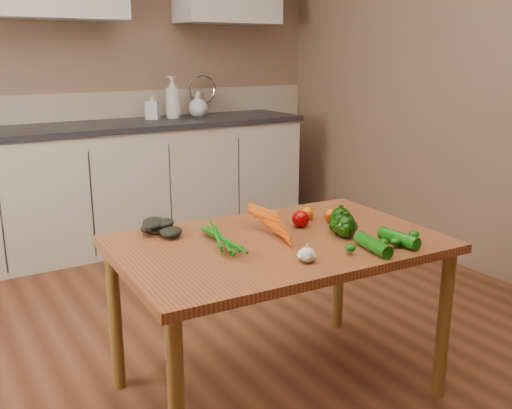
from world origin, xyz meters
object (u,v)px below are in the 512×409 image
object	(u,v)px
soap_bottle_b	(152,105)
pepper_b	(341,219)
leafy_greens	(157,225)
zucchini_b	(373,245)
carrot_bunch	(257,231)
zucchini_a	(399,238)
soap_bottle_c	(198,104)
tomato_c	(332,215)
tomato_b	(307,213)
soap_bottle_a	(173,97)
pepper_c	(345,227)
table	(278,258)
garlic_bulb	(307,255)
tomato_a	(301,219)
pepper_a	(341,224)

from	to	relation	value
soap_bottle_b	pepper_b	distance (m)	2.32
leafy_greens	pepper_b	xyz separation A→B (m)	(0.69, -0.31, 0.00)
zucchini_b	leafy_greens	bearing A→B (deg)	136.41
carrot_bunch	zucchini_a	bearing A→B (deg)	-37.27
soap_bottle_c	tomato_c	size ratio (longest dim) A/B	2.82
leafy_greens	tomato_b	bearing A→B (deg)	-10.93
soap_bottle_c	pepper_b	world-z (taller)	soap_bottle_c
leafy_greens	zucchini_a	world-z (taller)	leafy_greens
soap_bottle_a	soap_bottle_b	distance (m)	0.17
pepper_c	zucchini_a	world-z (taller)	pepper_c
table	soap_bottle_a	bearing A→B (deg)	78.96
pepper_c	tomato_c	distance (m)	0.21
soap_bottle_c	leafy_greens	bearing A→B (deg)	-175.63
soap_bottle_c	pepper_b	distance (m)	2.35
carrot_bunch	pepper_b	xyz separation A→B (m)	(0.36, -0.08, 0.01)
leafy_greens	garlic_bulb	world-z (taller)	leafy_greens
pepper_c	tomato_a	bearing A→B (deg)	108.85
carrot_bunch	zucchini_a	world-z (taller)	carrot_bunch
table	garlic_bulb	size ratio (longest dim) A/B	20.59
tomato_a	tomato_c	distance (m)	0.16
garlic_bulb	tomato_a	xyz separation A→B (m)	(0.23, 0.35, 0.01)
pepper_b	zucchini_b	bearing A→B (deg)	-104.45
carrot_bunch	tomato_a	world-z (taller)	tomato_a
pepper_a	tomato_a	distance (m)	0.18
soap_bottle_c	zucchini_b	size ratio (longest dim) A/B	0.99
soap_bottle_a	pepper_c	world-z (taller)	soap_bottle_a
soap_bottle_a	tomato_a	xyz separation A→B (m)	(-0.37, -2.17, -0.35)
tomato_c	zucchini_a	bearing A→B (deg)	-85.43
zucchini_b	zucchini_a	bearing A→B (deg)	0.89
soap_bottle_c	tomato_b	size ratio (longest dim) A/B	2.94
pepper_b	soap_bottle_b	bearing A→B (deg)	87.75
tomato_b	pepper_b	bearing A→B (deg)	-79.48
carrot_bunch	tomato_b	xyz separation A→B (m)	(0.32, 0.11, -0.00)
soap_bottle_a	zucchini_b	world-z (taller)	soap_bottle_a
tomato_a	zucchini_a	size ratio (longest dim) A/B	0.43
soap_bottle_c	tomato_a	xyz separation A→B (m)	(-0.58, -2.18, -0.29)
tomato_a	tomato_b	distance (m)	0.11
table	carrot_bunch	xyz separation A→B (m)	(-0.06, 0.06, 0.11)
carrot_bunch	tomato_a	size ratio (longest dim) A/B	3.09
leafy_greens	pepper_b	world-z (taller)	pepper_b
tomato_b	soap_bottle_c	bearing A→B (deg)	76.70
garlic_bulb	soap_bottle_c	bearing A→B (deg)	72.22
zucchini_b	soap_bottle_a	bearing A→B (deg)	82.81
soap_bottle_c	tomato_c	world-z (taller)	soap_bottle_c
pepper_c	zucchini_b	size ratio (longest dim) A/B	0.46
table	garlic_bulb	bearing A→B (deg)	-98.35
tomato_a	soap_bottle_b	bearing A→B (deg)	84.47
tomato_a	carrot_bunch	bearing A→B (deg)	-171.87
soap_bottle_c	garlic_bulb	size ratio (longest dim) A/B	3.05
soap_bottle_b	table	bearing A→B (deg)	-64.77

